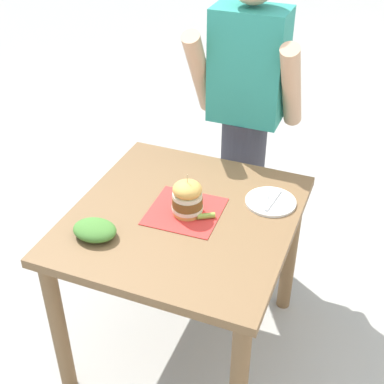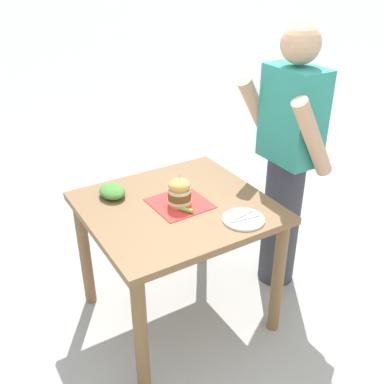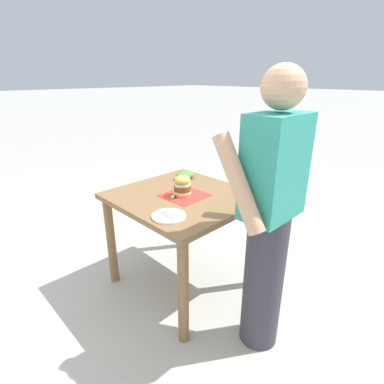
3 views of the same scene
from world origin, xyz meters
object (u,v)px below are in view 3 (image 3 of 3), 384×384
patio_table (183,211)px  pickle_spear (173,196)px  side_plate_with_forks (169,216)px  sandwich (182,186)px  diner_across_table (269,217)px  side_salad (185,175)px

patio_table → pickle_spear: 0.18m
pickle_spear → side_plate_with_forks: 0.30m
sandwich → diner_across_table: size_ratio=0.11×
sandwich → pickle_spear: size_ratio=2.55×
pickle_spear → side_salad: bearing=-144.0°
sandwich → side_plate_with_forks: bearing=33.8°
pickle_spear → side_plate_with_forks: (0.22, 0.21, -0.01)m
sandwich → side_salad: 0.40m
pickle_spear → side_plate_with_forks: pickle_spear is taller
pickle_spear → diner_across_table: 0.76m
side_salad → patio_table: bearing=44.3°
sandwich → diner_across_table: diner_across_table is taller
sandwich → pickle_spear: 0.11m
diner_across_table → pickle_spear: bearing=-84.9°
patio_table → side_plate_with_forks: 0.41m
pickle_spear → side_plate_with_forks: bearing=43.9°
patio_table → diner_across_table: 0.79m
patio_table → sandwich: (0.01, 0.01, 0.22)m
patio_table → side_salad: (-0.27, -0.26, 0.17)m
sandwich → side_salad: bearing=-135.8°
side_plate_with_forks → diner_across_table: (-0.29, 0.54, 0.08)m
side_salad → diner_across_table: 1.07m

